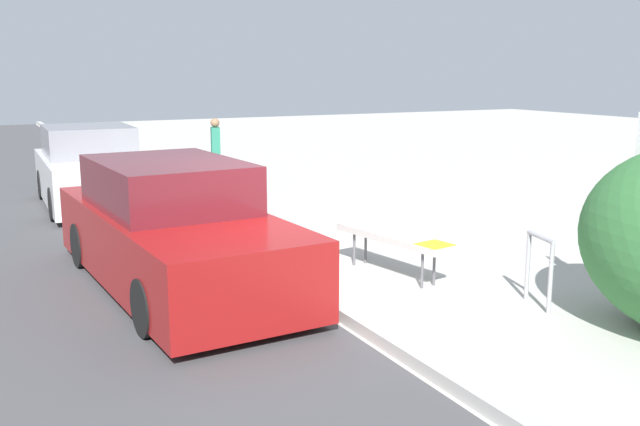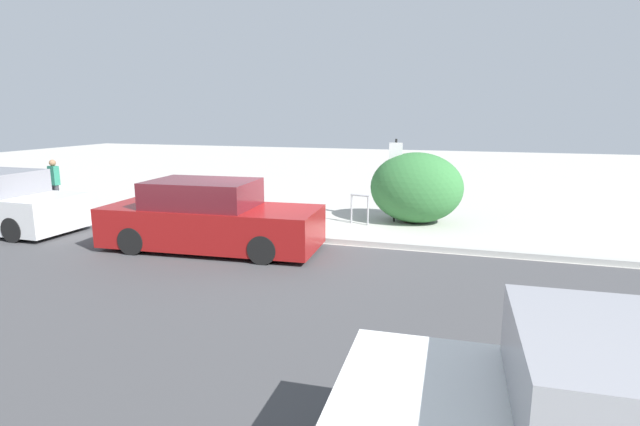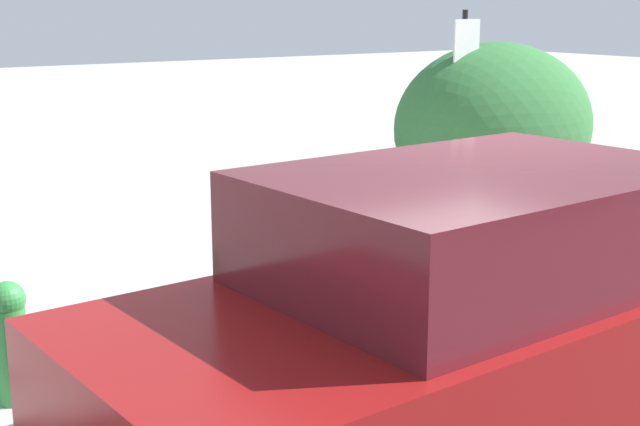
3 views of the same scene
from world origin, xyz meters
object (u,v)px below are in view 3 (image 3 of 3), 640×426
(fire_hydrant, at_px, (10,339))
(parked_car_near, at_px, (495,320))
(bike_rack, at_px, (440,191))
(sign_post, at_px, (463,94))
(bench, at_px, (341,232))

(fire_hydrant, xyz_separation_m, parked_car_near, (2.09, -1.95, 0.28))
(bike_rack, relative_size, sign_post, 0.36)
(bench, distance_m, sign_post, 3.12)
(bike_rack, xyz_separation_m, fire_hydrant, (-4.72, -1.49, -0.09))
(bench, height_order, sign_post, sign_post)
(bike_rack, relative_size, fire_hydrant, 1.08)
(bike_rack, xyz_separation_m, parked_car_near, (-2.64, -3.43, 0.19))
(sign_post, relative_size, parked_car_near, 0.47)
(sign_post, distance_m, parked_car_near, 5.39)
(fire_hydrant, height_order, parked_car_near, parked_car_near)
(sign_post, xyz_separation_m, parked_car_near, (-3.49, -4.05, -0.69))
(sign_post, height_order, fire_hydrant, sign_post)
(bench, height_order, bike_rack, bike_rack)
(bench, bearing_deg, sign_post, 18.03)
(bench, bearing_deg, bike_rack, 13.83)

